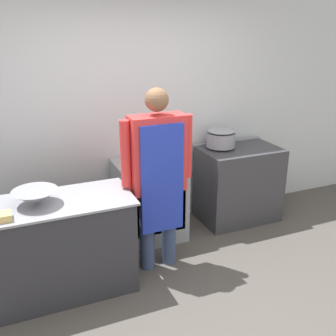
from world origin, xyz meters
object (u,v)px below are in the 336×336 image
object	(u,v)px
plastic_tub	(3,217)
stove	(238,184)
fridge_unit	(149,200)
person_cook	(158,170)
stock_pot	(221,137)
mixing_bowl	(35,197)

from	to	relation	value
plastic_tub	stove	bearing A→B (deg)	16.96
fridge_unit	person_cook	distance (m)	0.84
stove	stock_pot	distance (m)	0.62
stove	fridge_unit	distance (m)	1.14
stove	plastic_tub	distance (m)	2.76
fridge_unit	plastic_tub	xyz separation A→B (m)	(-1.46, -0.81, 0.47)
fridge_unit	stock_pot	xyz separation A→B (m)	(0.93, 0.09, 0.59)
mixing_bowl	fridge_unit	bearing A→B (deg)	27.09
fridge_unit	stock_pot	bearing A→B (deg)	5.68
mixing_bowl	plastic_tub	bearing A→B (deg)	-143.22
person_cook	stock_pot	bearing A→B (deg)	32.90
fridge_unit	stove	bearing A→B (deg)	-0.75
person_cook	stove	bearing A→B (deg)	24.48
stove	plastic_tub	bearing A→B (deg)	-163.04
stove	plastic_tub	xyz separation A→B (m)	(-2.60, -0.79, 0.45)
person_cook	mixing_bowl	bearing A→B (deg)	-178.62
plastic_tub	mixing_bowl	bearing A→B (deg)	36.78
stove	person_cook	distance (m)	1.50
fridge_unit	plastic_tub	size ratio (longest dim) A/B	6.94
stock_pot	person_cook	bearing A→B (deg)	-147.10
mixing_bowl	plastic_tub	distance (m)	0.32
person_cook	plastic_tub	xyz separation A→B (m)	(-1.34, -0.22, -0.11)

